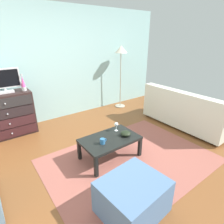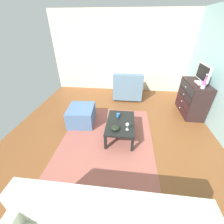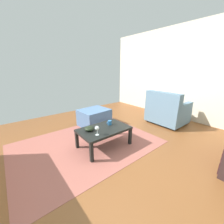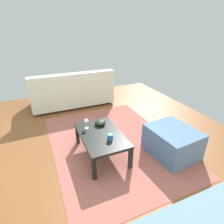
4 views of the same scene
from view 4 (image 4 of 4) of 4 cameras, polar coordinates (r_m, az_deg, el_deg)
ground_plane at (r=2.91m, az=-2.05°, el=-12.86°), size 5.91×4.89×0.05m
area_rug at (r=3.10m, az=0.04°, el=-9.41°), size 2.60×1.90×0.01m
coffee_table at (r=2.68m, az=-3.39°, el=-7.60°), size 0.91×0.57×0.36m
wine_glass at (r=2.76m, az=-7.99°, el=-2.91°), size 0.07×0.07×0.16m
mug at (r=2.51m, az=-0.55°, el=-7.73°), size 0.11×0.08×0.08m
bowl_decorative at (r=2.87m, az=-3.68°, el=-3.28°), size 0.17×0.17×0.08m
couch_large at (r=4.49m, az=-12.32°, el=6.12°), size 0.85×1.86×0.83m
ottoman at (r=2.91m, az=18.15°, el=-8.73°), size 0.75×0.66×0.42m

